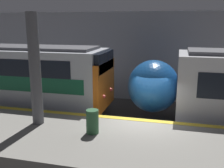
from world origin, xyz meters
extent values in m
plane|color=#33302D|center=(0.00, 0.00, 0.00)|extent=(120.00, 120.00, 0.00)
cube|color=gray|center=(0.00, -2.05, 0.50)|extent=(40.00, 4.11, 1.00)
cube|color=gold|center=(0.00, -0.15, 1.01)|extent=(40.00, 0.30, 0.01)
cube|color=gray|center=(0.00, 6.09, 2.74)|extent=(50.00, 0.15, 5.48)
cylinder|color=#56565B|center=(-3.84, -1.44, 3.10)|extent=(0.42, 0.42, 4.19)
ellipsoid|color=#195199|center=(0.22, 2.18, 1.88)|extent=(2.42, 2.77, 2.46)
sphere|color=#F2EFCC|center=(-0.73, 2.18, 1.44)|extent=(0.20, 0.20, 0.20)
cube|color=orange|center=(-2.19, 2.18, 1.79)|extent=(0.25, 2.95, 2.34)
cube|color=black|center=(-2.19, 2.18, 2.96)|extent=(0.25, 2.65, 0.94)
sphere|color=#EA4C42|center=(-2.03, 1.50, 1.38)|extent=(0.18, 0.18, 0.18)
sphere|color=#EA4C42|center=(-2.03, 2.86, 1.38)|extent=(0.18, 0.18, 0.18)
cylinder|color=#2D5B38|center=(-1.49, -1.82, 1.43)|extent=(0.44, 0.44, 0.85)
camera|label=1|loc=(1.31, -10.01, 4.80)|focal=42.00mm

